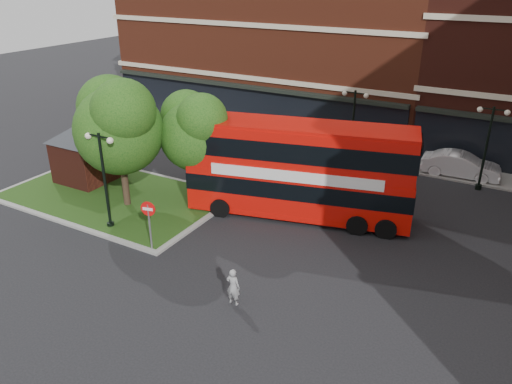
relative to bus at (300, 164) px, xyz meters
The scene contains 15 objects.
ground 7.15m from the bus, 108.66° to the right, with size 120.00×120.00×0.00m, color black.
pavement_far 10.88m from the bus, 101.50° to the left, with size 44.00×3.00×0.12m, color slate.
terrace_far_left 20.87m from the bus, 119.57° to the left, with size 26.00×12.00×14.00m, color maroon.
traffic_island 10.96m from the bus, 162.39° to the right, with size 12.60×7.60×0.15m.
kiosk 13.29m from the bus, behind, with size 6.51×6.51×3.60m.
tree_island_west 9.61m from the bus, 157.33° to the right, with size 5.40×4.71×7.21m.
tree_island_east 5.95m from the bus, 168.61° to the right, with size 4.46×3.90×6.29m.
lamp_island 9.68m from the bus, 141.67° to the right, with size 1.72×0.36×5.00m.
lamp_far_left 8.30m from the bus, 90.66° to the left, with size 1.72×0.36×5.00m.
lamp_far_right 11.46m from the bus, 46.38° to the left, with size 1.72×0.36×5.00m.
bus is the anchor object (origin of this frame).
woman 8.56m from the bus, 82.48° to the right, with size 0.57×0.38×1.57m, color gray.
car_silver 10.61m from the bus, 126.98° to the left, with size 1.68×4.18×1.42m, color silver.
car_white 11.99m from the bus, 56.09° to the left, with size 1.63×4.68×1.54m, color silver.
no_entry_sign 8.05m from the bus, 122.80° to the right, with size 0.69×0.21×2.52m.
Camera 1 is at (11.85, -15.53, 12.06)m, focal length 35.00 mm.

